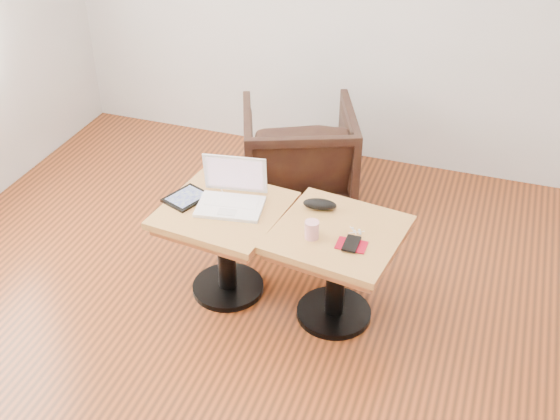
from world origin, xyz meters
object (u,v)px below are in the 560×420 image
(side_table_right, at_px, (337,253))
(armchair, at_px, (298,155))
(laptop, at_px, (232,196))
(side_table_left, at_px, (225,229))
(striped_cup, at_px, (312,230))

(side_table_right, relative_size, armchair, 0.95)
(side_table_right, bearing_deg, laptop, -177.57)
(side_table_right, distance_m, armchair, 1.16)
(armchair, bearing_deg, side_table_left, 63.76)
(laptop, height_order, striped_cup, laptop)
(side_table_right, height_order, striped_cup, striped_cup)
(side_table_right, distance_m, laptop, 0.61)
(striped_cup, relative_size, armchair, 0.13)
(side_table_right, xyz_separation_m, striped_cup, (-0.11, -0.09, 0.18))
(side_table_left, relative_size, striped_cup, 7.38)
(side_table_right, relative_size, laptop, 1.84)
(striped_cup, bearing_deg, armchair, 110.74)
(side_table_left, distance_m, striped_cup, 0.54)
(side_table_left, relative_size, side_table_right, 0.98)
(armchair, bearing_deg, striped_cup, 88.58)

